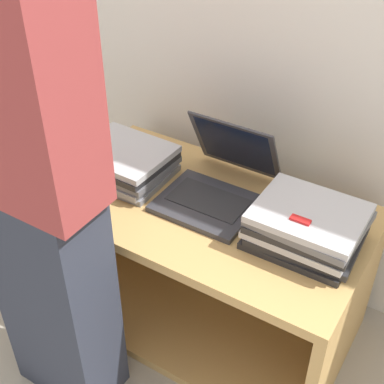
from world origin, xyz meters
TOP-DOWN VIEW (x-y plane):
  - ground_plane at (0.00, 0.00)m, footprint 12.00×12.00m
  - cart at (0.00, 0.37)m, footprint 1.10×0.63m
  - laptop_open at (0.00, 0.38)m, footprint 0.32×0.39m
  - laptop_stack_left at (-0.35, 0.31)m, footprint 0.33×0.28m
  - laptop_stack_right at (0.35, 0.31)m, footprint 0.34×0.28m
  - person at (-0.25, -0.16)m, footprint 0.40×0.53m
  - inventory_tag at (0.35, 0.25)m, footprint 0.06×0.02m

SIDE VIEW (x-z plane):
  - ground_plane at x=0.00m, z-range 0.00..0.00m
  - cart at x=0.00m, z-range 0.00..0.56m
  - laptop_open at x=0.00m, z-range 0.48..0.74m
  - laptop_stack_left at x=-0.35m, z-range 0.56..0.67m
  - laptop_stack_right at x=0.35m, z-range 0.56..0.69m
  - inventory_tag at x=0.35m, z-range 0.69..0.70m
  - person at x=-0.25m, z-range 0.01..1.70m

